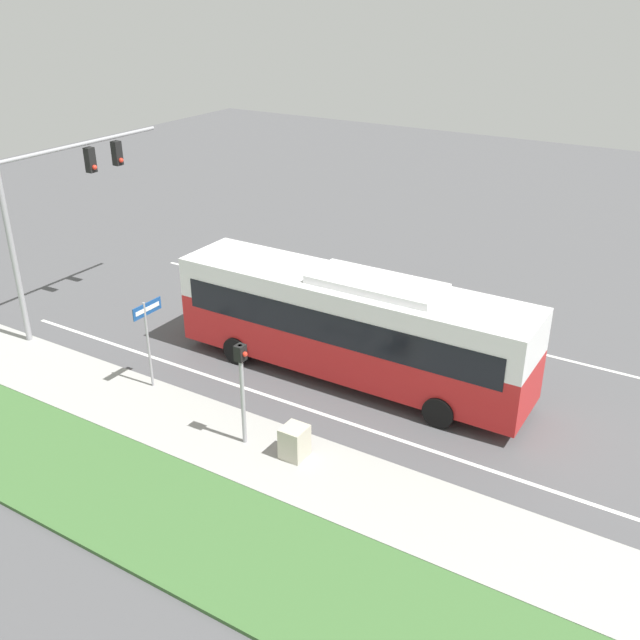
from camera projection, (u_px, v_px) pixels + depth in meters
name	position (u px, v px, depth m)	size (l,w,h in m)	color
ground_plane	(448.00, 384.00, 22.80)	(80.00, 80.00, 0.00)	#4C4C4F
sidewalk	(354.00, 489.00, 17.99)	(2.80, 80.00, 0.12)	#9E9E99
grass_verge	(283.00, 570.00, 15.53)	(3.60, 80.00, 0.10)	#3D6633
lane_divider_near	(399.00, 440.00, 20.02)	(0.14, 30.00, 0.01)	silver
lane_divider_far	(486.00, 340.00, 25.57)	(0.14, 30.00, 0.01)	silver
bus	(350.00, 322.00, 22.43)	(2.68, 11.72, 3.57)	red
signal_gantry	(59.00, 197.00, 25.05)	(7.26, 0.41, 6.66)	#939399
pedestrian_signal	(242.00, 379.00, 18.87)	(0.28, 0.34, 3.13)	#939399
street_sign	(148.00, 331.00, 21.69)	(1.17, 0.08, 2.98)	#939399
utility_cabinet	(294.00, 442.00, 18.95)	(0.68, 0.63, 0.90)	#B7B29E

